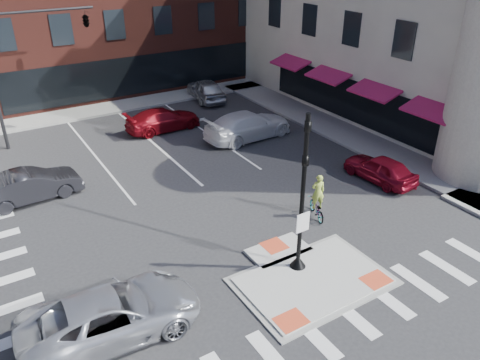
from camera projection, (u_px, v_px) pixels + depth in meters
ground at (304, 274)px, 17.15m from camera, size 120.00×120.00×0.00m
refuge_island at (309, 277)px, 16.93m from camera, size 5.40×4.65×0.13m
sidewalk_e at (339, 130)px, 29.67m from camera, size 3.00×24.00×0.15m
sidewalk_n at (151, 100)px, 35.08m from camera, size 26.00×3.00×0.15m
signal_pole at (301, 215)px, 16.35m from camera, size 0.60×0.60×5.98m
mast_arm_signal at (61, 32)px, 26.20m from camera, size 6.10×2.24×8.00m
silver_suv at (112, 315)px, 14.27m from camera, size 5.65×2.82×1.54m
red_sedan at (380, 169)px, 23.42m from camera, size 1.82×3.97×1.32m
white_pickup at (248, 125)px, 28.29m from camera, size 5.82×2.70×1.64m
bg_car_dark at (31, 186)px, 21.66m from camera, size 4.58×1.89×1.48m
bg_car_silver at (206, 90)px, 34.91m from camera, size 2.55×4.89×1.59m
bg_car_red at (163, 119)px, 29.53m from camera, size 4.86×2.11×1.39m
cyclist at (317, 203)px, 20.35m from camera, size 1.08×1.70×2.06m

